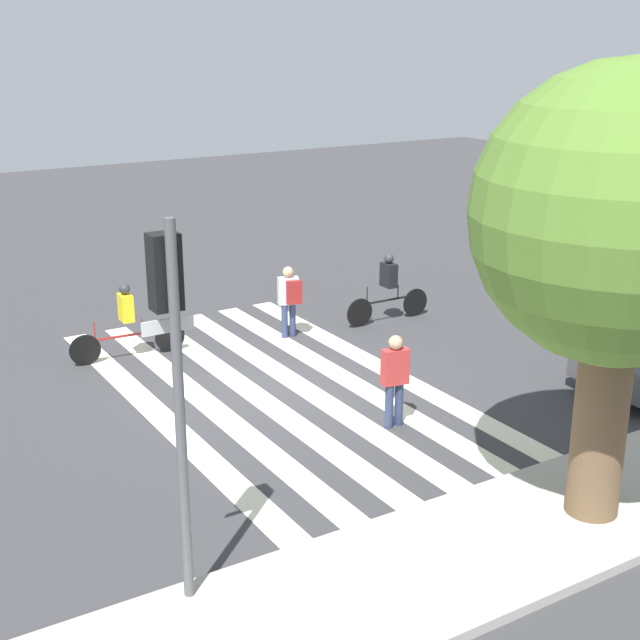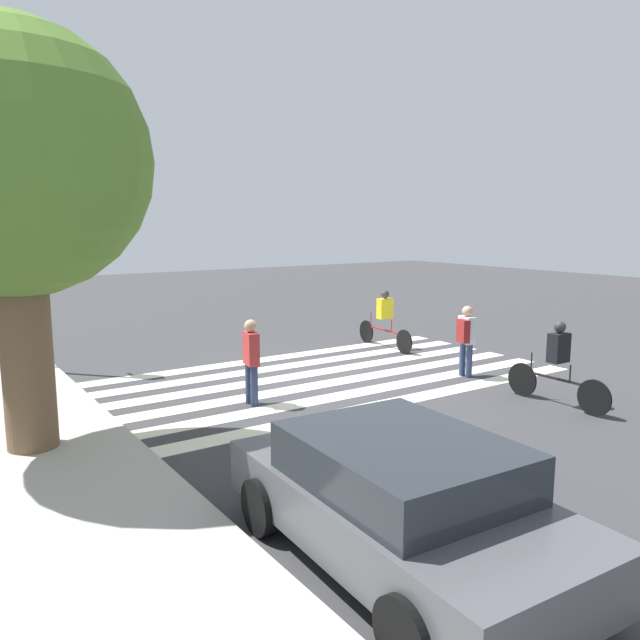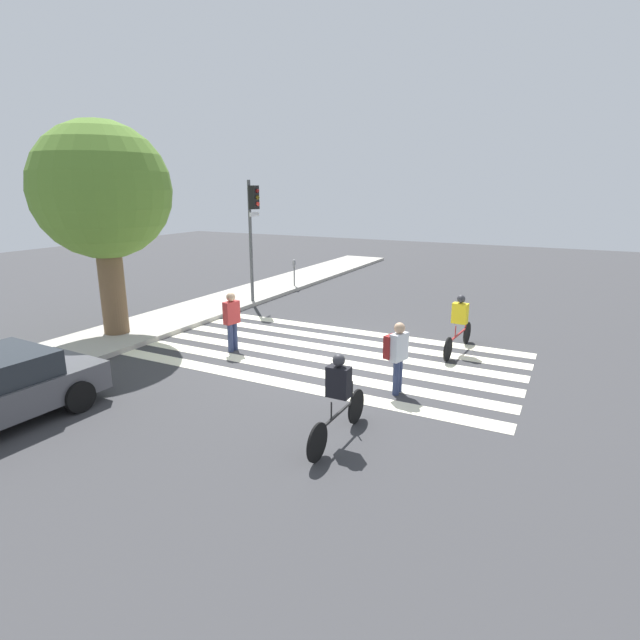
# 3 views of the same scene
# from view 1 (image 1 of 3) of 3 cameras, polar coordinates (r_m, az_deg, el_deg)

# --- Properties ---
(ground_plane) EXTENTS (60.00, 60.00, 0.00)m
(ground_plane) POSITION_cam_1_polar(r_m,az_deg,el_deg) (16.87, -2.83, -4.43)
(ground_plane) COLOR #38383A
(sidewalk_curb) EXTENTS (36.00, 2.50, 0.14)m
(sidewalk_curb) POSITION_cam_1_polar(r_m,az_deg,el_deg) (12.31, 11.76, -13.60)
(sidewalk_curb) COLOR #ADA89E
(sidewalk_curb) RESTS_ON ground_plane
(crosswalk_stripes) EXTENTS (5.16, 10.00, 0.01)m
(crosswalk_stripes) POSITION_cam_1_polar(r_m,az_deg,el_deg) (16.87, -2.83, -4.41)
(crosswalk_stripes) COLOR #F2EDCC
(crosswalk_stripes) RESTS_ON ground_plane
(traffic_light) EXTENTS (0.60, 0.50, 4.64)m
(traffic_light) POSITION_cam_1_polar(r_m,az_deg,el_deg) (9.74, -9.48, -1.43)
(traffic_light) COLOR #515456
(traffic_light) RESTS_ON ground_plane
(street_tree) EXTENTS (3.82, 3.82, 6.19)m
(street_tree) POSITION_cam_1_polar(r_m,az_deg,el_deg) (11.70, 18.74, 6.04)
(street_tree) COLOR brown
(street_tree) RESTS_ON ground_plane
(pedestrian_adult_yellow_jacket) EXTENTS (0.48, 0.29, 1.63)m
(pedestrian_adult_yellow_jacket) POSITION_cam_1_polar(r_m,az_deg,el_deg) (15.04, 4.81, -3.56)
(pedestrian_adult_yellow_jacket) COLOR navy
(pedestrian_adult_yellow_jacket) RESTS_ON ground_plane
(pedestrian_adult_tall_backpack) EXTENTS (0.48, 0.45, 1.60)m
(pedestrian_adult_tall_backpack) POSITION_cam_1_polar(r_m,az_deg,el_deg) (19.36, -1.96, 1.52)
(pedestrian_adult_tall_backpack) COLOR navy
(pedestrian_adult_tall_backpack) RESTS_ON ground_plane
(cyclist_near_curb) EXTENTS (2.41, 0.42, 1.60)m
(cyclist_near_curb) POSITION_cam_1_polar(r_m,az_deg,el_deg) (18.53, -12.28, 0.10)
(cyclist_near_curb) COLOR black
(cyclist_near_curb) RESTS_ON ground_plane
(cyclist_mid_street) EXTENTS (2.23, 0.40, 1.61)m
(cyclist_mid_street) POSITION_cam_1_polar(r_m,az_deg,el_deg) (20.50, 4.40, 2.23)
(cyclist_mid_street) COLOR black
(cyclist_mid_street) RESTS_ON ground_plane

